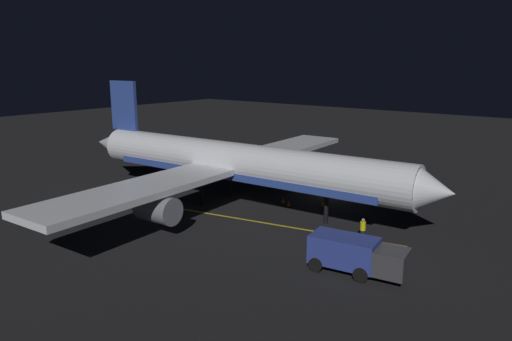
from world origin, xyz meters
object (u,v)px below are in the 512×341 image
at_px(ground_crew_worker, 363,230).
at_px(traffic_cone_under_wing, 375,200).
at_px(traffic_cone_near_right, 283,201).
at_px(traffic_cone_far, 323,204).
at_px(catering_truck, 333,180).
at_px(traffic_cone_near_left, 289,204).
at_px(baggage_truck, 354,255).
at_px(airliner, 233,164).

xyz_separation_m(ground_crew_worker, traffic_cone_under_wing, (-9.58, -3.42, -0.64)).
bearing_deg(traffic_cone_near_right, traffic_cone_far, 111.55).
height_order(catering_truck, traffic_cone_near_left, catering_truck).
bearing_deg(baggage_truck, airliner, -112.60).
distance_m(airliner, traffic_cone_far, 8.90).
height_order(airliner, traffic_cone_under_wing, airliner).
relative_size(catering_truck, traffic_cone_near_left, 10.96).
distance_m(baggage_truck, traffic_cone_near_right, 15.14).
height_order(catering_truck, traffic_cone_far, catering_truck).
xyz_separation_m(airliner, traffic_cone_far, (-4.33, 6.94, -3.52)).
height_order(ground_crew_worker, traffic_cone_near_right, ground_crew_worker).
relative_size(airliner, traffic_cone_under_wing, 69.70).
bearing_deg(traffic_cone_under_wing, traffic_cone_near_right, -50.63).
relative_size(traffic_cone_near_left, traffic_cone_near_right, 1.00).
bearing_deg(airliner, catering_truck, 151.84).
bearing_deg(baggage_truck, catering_truck, -146.94).
xyz_separation_m(catering_truck, traffic_cone_under_wing, (1.10, 4.98, -0.96)).
height_order(traffic_cone_near_right, traffic_cone_far, same).
distance_m(airliner, traffic_cone_near_right, 5.80).
relative_size(baggage_truck, traffic_cone_near_right, 11.11).
distance_m(ground_crew_worker, traffic_cone_near_left, 9.73).
distance_m(traffic_cone_under_wing, traffic_cone_far, 5.07).
xyz_separation_m(baggage_truck, ground_crew_worker, (-5.15, -1.90, -0.29)).
distance_m(ground_crew_worker, traffic_cone_far, 8.61).
bearing_deg(catering_truck, baggage_truck, 33.06).
xyz_separation_m(baggage_truck, traffic_cone_near_right, (-9.37, -11.85, -0.92)).
relative_size(ground_crew_worker, traffic_cone_near_left, 3.16).
xyz_separation_m(ground_crew_worker, traffic_cone_near_left, (-3.70, -8.98, -0.64)).
height_order(baggage_truck, ground_crew_worker, baggage_truck).
bearing_deg(catering_truck, ground_crew_worker, 38.19).
xyz_separation_m(traffic_cone_near_left, traffic_cone_under_wing, (-5.88, 5.56, 0.00)).
xyz_separation_m(traffic_cone_near_left, traffic_cone_near_right, (-0.53, -0.97, 0.00)).
bearing_deg(ground_crew_worker, traffic_cone_under_wing, -160.35).
distance_m(airliner, catering_truck, 11.01).
xyz_separation_m(baggage_truck, traffic_cone_under_wing, (-14.73, -5.32, -0.92)).
relative_size(catering_truck, traffic_cone_far, 10.96).
xyz_separation_m(airliner, traffic_cone_near_left, (-2.46, 4.48, -3.52)).
xyz_separation_m(airliner, ground_crew_worker, (1.24, 13.46, -2.89)).
bearing_deg(traffic_cone_near_right, catering_truck, 166.56).
bearing_deg(airliner, ground_crew_worker, 84.72).
bearing_deg(baggage_truck, traffic_cone_near_left, -129.12).
relative_size(traffic_cone_near_right, traffic_cone_far, 1.00).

